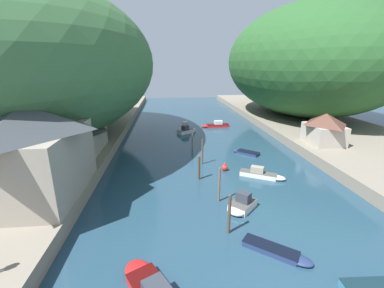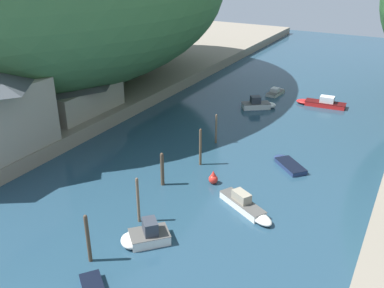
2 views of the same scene
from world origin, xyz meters
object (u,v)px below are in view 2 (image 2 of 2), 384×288
(boat_far_right_bank, at_px, (321,103))
(channel_buoy_near, at_px, (213,178))
(boat_moored_right, at_px, (259,104))
(boat_yellow_tender, at_px, (288,164))
(boat_red_skiff, at_px, (145,236))
(boat_near_quay, at_px, (276,92))
(boathouse_shed, at_px, (79,93))
(boat_mid_channel, at_px, (247,207))

(boat_far_right_bank, distance_m, channel_buoy_near, 23.75)
(boat_moored_right, height_order, boat_yellow_tender, boat_moored_right)
(boat_red_skiff, distance_m, boat_near_quay, 34.72)
(boathouse_shed, height_order, boat_near_quay, boathouse_shed)
(boat_red_skiff, bearing_deg, boathouse_shed, 6.06)
(channel_buoy_near, bearing_deg, boat_mid_channel, -32.19)
(boat_near_quay, bearing_deg, channel_buoy_near, -76.88)
(boathouse_shed, bearing_deg, boat_yellow_tender, 2.73)
(boat_mid_channel, bearing_deg, boat_moored_right, -132.78)
(boat_red_skiff, distance_m, boat_far_right_bank, 32.91)
(boat_moored_right, bearing_deg, boat_mid_channel, -17.66)
(boat_moored_right, distance_m, channel_buoy_near, 19.34)
(boat_red_skiff, bearing_deg, boat_mid_channel, -80.14)
(boat_yellow_tender, xyz_separation_m, boat_near_quay, (-7.64, 19.42, 0.08))
(boathouse_shed, height_order, boat_yellow_tender, boathouse_shed)
(boat_moored_right, relative_size, boat_yellow_tender, 1.07)
(boat_mid_channel, bearing_deg, boat_red_skiff, -5.16)
(channel_buoy_near, bearing_deg, boathouse_shed, 165.23)
(boathouse_shed, relative_size, boat_moored_right, 2.38)
(boathouse_shed, bearing_deg, boat_far_right_bank, 40.47)
(boat_red_skiff, relative_size, boat_near_quay, 0.89)
(boat_red_skiff, bearing_deg, boat_far_right_bank, -52.49)
(boat_far_right_bank, distance_m, boat_near_quay, 6.58)
(boathouse_shed, xyz_separation_m, boat_yellow_tender, (23.16, 1.10, -3.29))
(boat_far_right_bank, bearing_deg, channel_buoy_near, 168.50)
(boat_far_right_bank, height_order, channel_buoy_near, boat_far_right_bank)
(channel_buoy_near, bearing_deg, boat_red_skiff, -93.09)
(boat_far_right_bank, height_order, boat_near_quay, boat_far_right_bank)
(boathouse_shed, distance_m, boat_near_quay, 25.92)
(boat_moored_right, xyz_separation_m, boat_far_right_bank, (6.32, 4.48, -0.08))
(boathouse_shed, distance_m, boat_red_skiff, 23.23)
(boat_mid_channel, bearing_deg, boathouse_shed, -79.38)
(boat_mid_channel, height_order, channel_buoy_near, boat_mid_channel)
(boathouse_shed, height_order, boat_far_right_bank, boathouse_shed)
(boat_yellow_tender, bearing_deg, boathouse_shed, 135.28)
(boathouse_shed, xyz_separation_m, boat_red_skiff, (18.22, -14.09, -3.00))
(boat_far_right_bank, bearing_deg, boat_mid_channel, 177.94)
(boat_mid_channel, distance_m, boat_yellow_tender, 8.56)
(boat_mid_channel, height_order, boat_yellow_tender, boat_mid_channel)
(boathouse_shed, bearing_deg, boat_mid_channel, -18.15)
(boathouse_shed, bearing_deg, boat_near_quay, 52.91)
(boat_far_right_bank, bearing_deg, boathouse_shed, 126.49)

